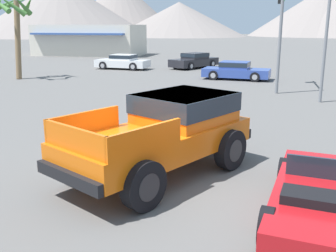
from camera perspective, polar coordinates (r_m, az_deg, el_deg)
name	(u,v)px	position (r m, az deg, el deg)	size (l,w,h in m)	color
ground_plane	(160,182)	(9.02, -1.12, -8.11)	(320.00, 320.00, 0.00)	#5B5956
orange_pickup_truck	(168,129)	(9.31, -0.03, -0.40)	(4.15, 5.40, 1.85)	orange
red_convertible_car	(325,199)	(7.74, 21.82, -9.86)	(2.38, 4.35, 1.03)	#B21419
parked_car_dark	(194,60)	(33.14, 3.84, 9.49)	(3.75, 4.80, 1.24)	#232328
parked_car_white	(123,62)	(32.40, -6.59, 9.27)	(4.43, 2.20, 1.18)	white
parked_car_blue	(236,70)	(26.35, 9.81, 7.97)	(4.46, 2.24, 1.16)	#334C9E
traffic_light_main	(281,13)	(22.52, 16.07, 15.47)	(0.38, 3.80, 5.85)	slate
palm_tree_tall	(14,15)	(27.83, -21.50, 14.78)	(2.93, 2.98, 5.39)	brown
storefront_building	(90,40)	(48.64, -11.27, 12.15)	(12.19, 7.01, 3.52)	beige
distant_mountain_range	(206,9)	(134.81, 5.56, 16.52)	(146.11, 78.52, 19.76)	gray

